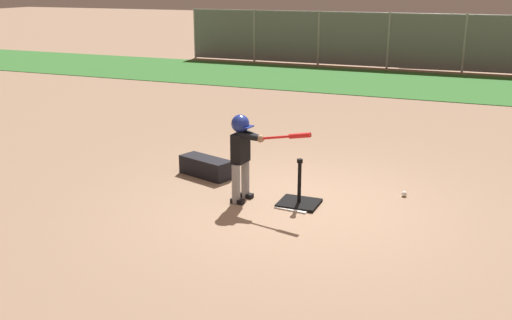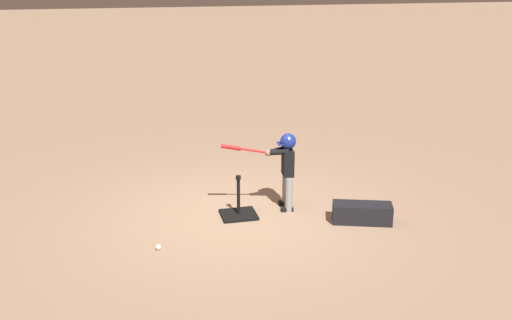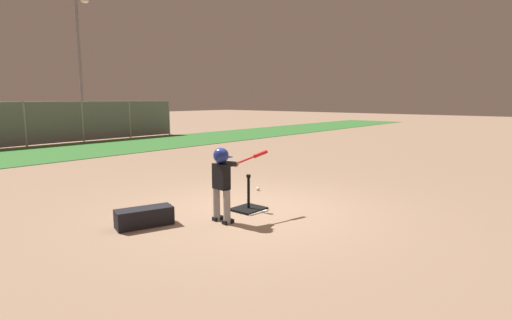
{
  "view_description": "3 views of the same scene",
  "coord_description": "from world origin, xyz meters",
  "px_view_note": "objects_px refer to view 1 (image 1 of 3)",
  "views": [
    {
      "loc": [
        2.23,
        -7.04,
        2.85
      ],
      "look_at": [
        -0.59,
        -0.05,
        0.56
      ],
      "focal_mm": 42.0,
      "sensor_mm": 36.0,
      "label": 1
    },
    {
      "loc": [
        1.62,
        7.96,
        3.53
      ],
      "look_at": [
        -0.35,
        -0.35,
        0.72
      ],
      "focal_mm": 42.0,
      "sensor_mm": 36.0,
      "label": 2
    },
    {
      "loc": [
        -5.02,
        -4.43,
        1.91
      ],
      "look_at": [
        -0.01,
        -0.17,
        0.9
      ],
      "focal_mm": 28.0,
      "sensor_mm": 36.0,
      "label": 3
    }
  ],
  "objects_px": {
    "bleachers_left_center": "(273,42)",
    "equipment_bag": "(206,167)",
    "batter_child": "(243,147)",
    "baseball": "(404,194)",
    "batting_tee": "(299,200)",
    "bleachers_far_left": "(443,51)"
  },
  "relations": [
    {
      "from": "batter_child",
      "to": "bleachers_left_center",
      "type": "bearing_deg",
      "value": 108.99
    },
    {
      "from": "baseball",
      "to": "equipment_bag",
      "type": "distance_m",
      "value": 2.92
    },
    {
      "from": "batting_tee",
      "to": "batter_child",
      "type": "height_order",
      "value": "batter_child"
    },
    {
      "from": "baseball",
      "to": "equipment_bag",
      "type": "relative_size",
      "value": 0.09
    },
    {
      "from": "batter_child",
      "to": "bleachers_far_left",
      "type": "xyz_separation_m",
      "value": [
        1.15,
        14.96,
        -0.3
      ]
    },
    {
      "from": "baseball",
      "to": "bleachers_left_center",
      "type": "distance_m",
      "value": 16.33
    },
    {
      "from": "bleachers_left_center",
      "to": "bleachers_far_left",
      "type": "relative_size",
      "value": 0.9
    },
    {
      "from": "baseball",
      "to": "bleachers_left_center",
      "type": "relative_size",
      "value": 0.03
    },
    {
      "from": "batter_child",
      "to": "baseball",
      "type": "distance_m",
      "value": 2.31
    },
    {
      "from": "bleachers_left_center",
      "to": "bleachers_far_left",
      "type": "bearing_deg",
      "value": -5.23
    },
    {
      "from": "batting_tee",
      "to": "bleachers_far_left",
      "type": "relative_size",
      "value": 0.21
    },
    {
      "from": "batter_child",
      "to": "bleachers_far_left",
      "type": "bearing_deg",
      "value": 85.62
    },
    {
      "from": "bleachers_far_left",
      "to": "batter_child",
      "type": "bearing_deg",
      "value": -94.38
    },
    {
      "from": "batter_child",
      "to": "batting_tee",
      "type": "bearing_deg",
      "value": 10.2
    },
    {
      "from": "batting_tee",
      "to": "bleachers_left_center",
      "type": "xyz_separation_m",
      "value": [
        -6.09,
        15.42,
        0.41
      ]
    },
    {
      "from": "bleachers_left_center",
      "to": "equipment_bag",
      "type": "height_order",
      "value": "bleachers_left_center"
    },
    {
      "from": "batter_child",
      "to": "bleachers_far_left",
      "type": "distance_m",
      "value": 15.01
    },
    {
      "from": "baseball",
      "to": "bleachers_left_center",
      "type": "xyz_separation_m",
      "value": [
        -7.33,
        14.59,
        0.44
      ]
    },
    {
      "from": "batting_tee",
      "to": "baseball",
      "type": "height_order",
      "value": "batting_tee"
    },
    {
      "from": "batter_child",
      "to": "baseball",
      "type": "height_order",
      "value": "batter_child"
    },
    {
      "from": "baseball",
      "to": "equipment_bag",
      "type": "height_order",
      "value": "equipment_bag"
    },
    {
      "from": "batter_child",
      "to": "baseball",
      "type": "bearing_deg",
      "value": 26.09
    }
  ]
}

